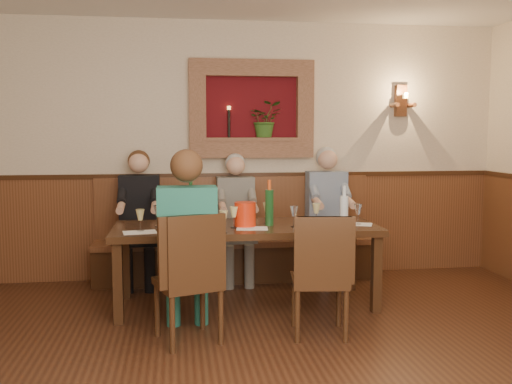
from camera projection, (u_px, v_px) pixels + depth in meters
room_shell at (285, 82)px, 3.27m from camera, size 6.04×6.04×2.82m
wainscoting at (284, 302)px, 3.41m from camera, size 6.02×6.02×1.15m
wall_niche at (255, 113)px, 6.22m from camera, size 1.36×0.30×1.06m
wall_sconce at (401, 101)px, 6.42m from camera, size 0.25×0.20×0.35m
dining_table at (246, 233)px, 5.22m from camera, size 2.40×0.90×0.75m
bench at (235, 250)px, 6.19m from camera, size 3.00×0.45×1.11m
chair_near_left at (189, 304)px, 4.35m from camera, size 0.56×0.56×1.00m
chair_near_right at (319, 300)px, 4.48m from camera, size 0.48×0.48×0.97m
person_bench_left at (140, 230)px, 5.92m from camera, size 0.41×0.51×1.41m
person_bench_mid at (236, 230)px, 6.06m from camera, size 0.40×0.49×1.37m
person_bench_right at (328, 225)px, 6.20m from camera, size 0.43×0.52×1.44m
person_chair_front at (187, 261)px, 4.39m from camera, size 0.44×0.54×1.48m
spittoon_bucket at (245, 214)px, 5.15m from camera, size 0.23×0.23×0.22m
wine_bottle_green_a at (269, 207)px, 5.19m from camera, size 0.10×0.10×0.42m
wine_bottle_green_b at (191, 207)px, 5.18m from camera, size 0.09×0.09×0.42m
water_bottle at (344, 212)px, 4.94m from camera, size 0.09×0.09×0.39m
tasting_sheet_a at (140, 232)px, 4.85m from camera, size 0.31×0.24×0.00m
tasting_sheet_b at (252, 228)px, 5.04m from camera, size 0.30×0.23×0.00m
tasting_sheet_c at (357, 224)px, 5.27m from camera, size 0.31×0.27×0.00m
tasting_sheet_d at (203, 231)px, 4.88m from camera, size 0.34×0.29×0.00m
wine_glass_0 at (294, 216)px, 5.12m from camera, size 0.08×0.08×0.19m
wine_glass_1 at (189, 219)px, 4.94m from camera, size 0.08×0.08×0.19m
wine_glass_2 at (267, 213)px, 5.35m from camera, size 0.08×0.08×0.19m
wine_glass_3 at (224, 222)px, 4.82m from camera, size 0.08×0.08×0.19m
wine_glass_4 at (358, 214)px, 5.25m from camera, size 0.08×0.08×0.19m
wine_glass_5 at (234, 217)px, 5.07m from camera, size 0.08×0.08×0.19m
wine_glass_6 at (140, 220)px, 4.89m from camera, size 0.08×0.08×0.19m
wine_glass_7 at (158, 216)px, 5.16m from camera, size 0.08×0.08×0.19m
wine_glass_8 at (316, 213)px, 5.31m from camera, size 0.08×0.08×0.19m
wine_glass_9 at (215, 215)px, 5.21m from camera, size 0.08×0.08×0.19m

